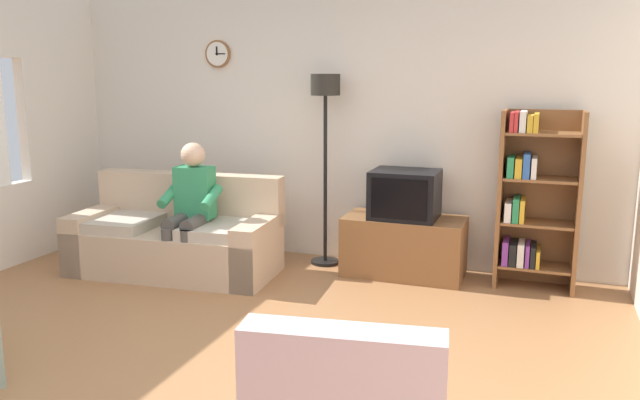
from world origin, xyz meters
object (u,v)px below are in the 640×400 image
at_px(tv_stand, 404,246).
at_px(bookshelf, 532,199).
at_px(person_on_couch, 190,203).
at_px(tv, 405,194).
at_px(floor_lamp, 325,117).
at_px(couch, 177,239).

xyz_separation_m(tv_stand, bookshelf, (1.10, 0.07, 0.51)).
relative_size(tv_stand, person_on_couch, 0.89).
distance_m(tv_stand, tv, 0.50).
bearing_deg(tv_stand, floor_lamp, 173.05).
height_order(tv, person_on_couch, person_on_couch).
bearing_deg(couch, floor_lamp, 30.24).
bearing_deg(tv, bookshelf, 4.88).
bearing_deg(bookshelf, couch, -167.62).
xyz_separation_m(couch, floor_lamp, (1.24, 0.72, 1.14)).
distance_m(couch, tv_stand, 2.14).
xyz_separation_m(bookshelf, person_on_couch, (-2.92, -0.80, -0.09)).
bearing_deg(tv_stand, person_on_couch, -158.10).
relative_size(floor_lamp, person_on_couch, 1.49).
height_order(couch, tv, tv).
bearing_deg(couch, bookshelf, 12.38).
distance_m(tv_stand, person_on_couch, 2.01).
relative_size(couch, tv, 3.28).
distance_m(tv, person_on_couch, 1.95).
bearing_deg(bookshelf, tv_stand, -176.38).
bearing_deg(couch, person_on_couch, -25.60).
xyz_separation_m(tv_stand, person_on_couch, (-1.82, -0.73, 0.42)).
distance_m(tv, floor_lamp, 1.07).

